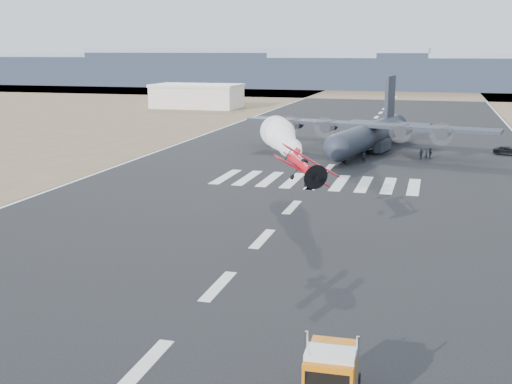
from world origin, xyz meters
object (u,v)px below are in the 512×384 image
at_px(crew_a, 426,154).
at_px(crew_b, 290,150).
at_px(transport_aircraft, 370,133).
at_px(crew_d, 421,154).
at_px(semi_truck, 330,384).
at_px(crew_g, 364,156).
at_px(crew_h, 347,149).
at_px(crew_f, 430,153).
at_px(crew_e, 335,149).
at_px(support_vehicle, 509,151).
at_px(crew_c, 334,149).
at_px(aerobatic_biplane, 303,166).
at_px(hangar_left, 197,96).

distance_m(crew_a, crew_b, 20.73).
xyz_separation_m(transport_aircraft, crew_d, (8.37, -5.37, -2.27)).
xyz_separation_m(semi_truck, crew_g, (-5.94, 67.92, -0.68)).
height_order(crew_d, crew_h, crew_h).
bearing_deg(crew_f, crew_e, 81.13).
bearing_deg(crew_d, crew_a, -77.49).
relative_size(crew_d, crew_h, 0.83).
bearing_deg(transport_aircraft, crew_f, -11.77).
xyz_separation_m(support_vehicle, crew_c, (-26.94, -6.23, 0.15)).
bearing_deg(crew_a, crew_b, 125.48).
bearing_deg(crew_a, crew_e, 117.34).
bearing_deg(crew_d, crew_b, 143.05).
xyz_separation_m(aerobatic_biplane, crew_e, (-4.48, 47.77, -5.78)).
bearing_deg(crew_a, semi_truck, -150.36).
bearing_deg(crew_b, crew_d, 149.15).
relative_size(support_vehicle, crew_g, 2.69).
height_order(crew_b, crew_h, crew_h).
height_order(semi_truck, crew_f, semi_truck).
distance_m(crew_d, crew_h, 11.46).
xyz_separation_m(aerobatic_biplane, transport_aircraft, (0.31, 52.57, -3.63)).
bearing_deg(crew_h, semi_truck, -6.16).
relative_size(crew_d, crew_f, 0.96).
bearing_deg(crew_d, semi_truck, -133.86).
bearing_deg(aerobatic_biplane, support_vehicle, 49.20).
xyz_separation_m(semi_truck, crew_c, (-11.51, 74.78, -0.75)).
height_order(transport_aircraft, crew_d, transport_aircraft).
bearing_deg(semi_truck, support_vehicle, 77.15).
bearing_deg(crew_g, transport_aircraft, 104.27).
xyz_separation_m(transport_aircraft, crew_c, (-5.23, -3.80, -2.24)).
relative_size(crew_e, crew_f, 1.11).
height_order(hangar_left, semi_truck, hangar_left).
bearing_deg(aerobatic_biplane, crew_d, 60.59).
distance_m(semi_truck, crew_e, 74.60).
relative_size(semi_truck, crew_a, 4.06).
xyz_separation_m(semi_truck, crew_a, (2.86, 72.67, -0.69)).
relative_size(semi_truck, transport_aircraft, 0.17).
relative_size(support_vehicle, crew_c, 2.92).
height_order(aerobatic_biplane, crew_f, aerobatic_biplane).
xyz_separation_m(crew_d, crew_e, (-13.16, 0.57, 0.13)).
bearing_deg(crew_b, crew_f, 152.11).
bearing_deg(crew_e, crew_d, 123.47).
relative_size(aerobatic_biplane, crew_c, 3.42).
height_order(crew_c, crew_g, crew_g).
bearing_deg(crew_f, support_vehicle, -72.86).
bearing_deg(crew_b, crew_e, 163.47).
xyz_separation_m(crew_d, crew_f, (1.31, 1.24, 0.04)).
height_order(crew_b, crew_e, crew_e).
xyz_separation_m(transport_aircraft, crew_a, (9.13, -5.91, -2.17)).
bearing_deg(crew_c, crew_e, -155.10).
height_order(hangar_left, crew_f, hangar_left).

